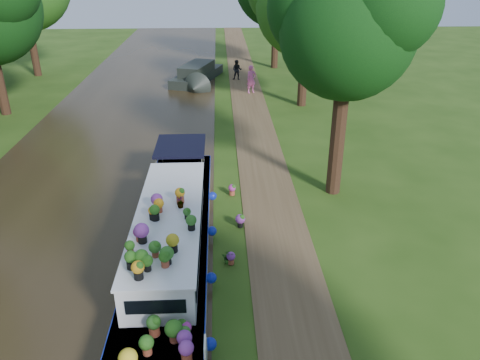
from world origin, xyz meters
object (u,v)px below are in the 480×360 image
(second_boat, at_px, (197,75))
(pedestrian_dark, at_px, (237,70))
(pedestrian_pink, at_px, (251,79))
(plant_boat, at_px, (170,242))

(second_boat, relative_size, pedestrian_dark, 5.05)
(pedestrian_pink, xyz_separation_m, pedestrian_dark, (-0.82, 3.73, -0.19))
(plant_boat, xyz_separation_m, pedestrian_pink, (3.76, 19.74, 0.11))
(plant_boat, bearing_deg, pedestrian_dark, 82.87)
(pedestrian_pink, bearing_deg, second_boat, 115.55)
(plant_boat, distance_m, pedestrian_pink, 20.09)
(plant_boat, height_order, pedestrian_dark, plant_boat)
(pedestrian_pink, bearing_deg, pedestrian_dark, 78.31)
(second_boat, bearing_deg, pedestrian_dark, 27.64)
(pedestrian_pink, bearing_deg, plant_boat, -124.89)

